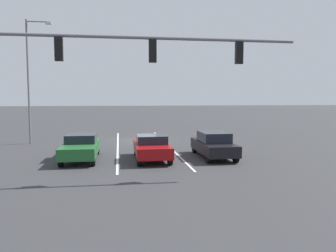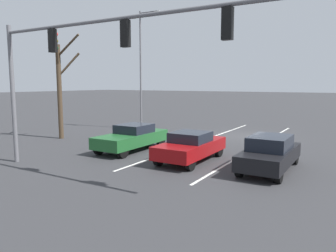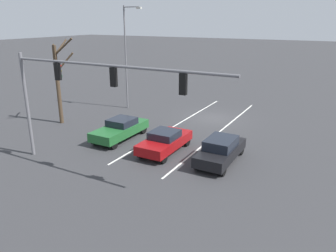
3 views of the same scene
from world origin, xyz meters
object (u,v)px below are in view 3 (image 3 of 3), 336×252
Objects in this scene: traffic_signal_gantry at (80,84)px; bare_tree_near at (59,79)px; car_black_leftlane_front at (221,150)px; street_lamp_right_shoulder at (127,52)px; car_maroon_midlane_front at (165,141)px; car_darkgreen_rightlane_front at (120,129)px.

bare_tree_near is (7.84, -5.76, -1.28)m from traffic_signal_gantry.
car_black_leftlane_front is 15.06m from street_lamp_right_shoulder.
car_darkgreen_rightlane_front reaches higher than car_maroon_midlane_front.
car_black_leftlane_front is at bearing 147.62° from street_lamp_right_shoulder.
traffic_signal_gantry is 9.81m from bare_tree_near.
car_maroon_midlane_front is 0.93× the size of car_darkgreen_rightlane_front.
bare_tree_near is (14.19, -1.12, 2.87)m from car_black_leftlane_front.
traffic_signal_gantry reaches higher than car_black_leftlane_front.
car_black_leftlane_front is at bearing -176.69° from car_maroon_midlane_front.
street_lamp_right_shoulder is at bearing -43.21° from car_maroon_midlane_front.
car_maroon_midlane_front is 0.34× the size of traffic_signal_gantry.
car_black_leftlane_front is 8.89m from traffic_signal_gantry.
car_black_leftlane_front is 0.65× the size of bare_tree_near.
car_black_leftlane_front is 0.48× the size of street_lamp_right_shoulder.
car_maroon_midlane_front is at bearing 136.79° from street_lamp_right_shoulder.
bare_tree_near reaches higher than car_darkgreen_rightlane_front.
traffic_signal_gantry reaches higher than car_darkgreen_rightlane_front.
street_lamp_right_shoulder reaches higher than car_maroon_midlane_front.
traffic_signal_gantry is at bearing 143.70° from bare_tree_near.
car_darkgreen_rightlane_front is at bearing 173.58° from bare_tree_near.
bare_tree_near reaches higher than car_black_leftlane_front.
traffic_signal_gantry is at bearing 115.13° from street_lamp_right_shoulder.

